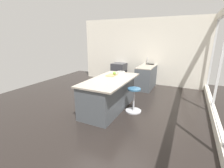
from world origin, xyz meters
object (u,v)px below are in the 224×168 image
Objects in this scene: oven_range at (119,73)px; apple_green at (114,73)px; cutting_board at (111,75)px; fruit_bowl at (121,72)px; stool_by_window at (134,101)px; kitchen_island at (109,94)px.

oven_range is 9.80× the size of apple_green.
cutting_board is 4.04× the size of apple_green.
oven_range is at bearing -155.05° from fruit_bowl.
stool_by_window is at bearing 45.99° from fruit_bowl.
apple_green reaches higher than stool_by_window.
cutting_board reaches higher than stool_by_window.
cutting_board is 0.11m from apple_green.
fruit_bowl is at bearing -134.01° from stool_by_window.
apple_green is at bearing 141.28° from cutting_board.
cutting_board is 1.52× the size of fruit_bowl.
cutting_board is at bearing -107.11° from stool_by_window.
apple_green is (-0.33, -0.75, 0.65)m from stool_by_window.
apple_green is 0.38× the size of fruit_bowl.
fruit_bowl is (-0.38, 0.16, 0.03)m from cutting_board.
oven_range is 2.36m from fruit_bowl.
oven_range is at bearing -159.86° from apple_green.
oven_range is 2.43× the size of cutting_board.
kitchen_island is 0.92m from fruit_bowl.
kitchen_island is 3.02× the size of stool_by_window.
stool_by_window is 1.89× the size of cutting_board.
stool_by_window is at bearing 30.85° from oven_range.
stool_by_window is 1.04m from apple_green.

